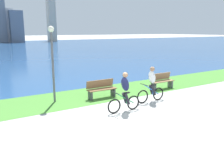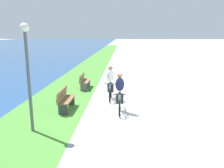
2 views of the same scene
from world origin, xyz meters
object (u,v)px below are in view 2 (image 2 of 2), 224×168
(bench_far_along_path, at_px, (84,81))
(lamppost_tall, at_px, (27,61))
(cyclist_trailing, at_px, (110,83))
(cyclist_lead, at_px, (120,92))
(bench_near_path, at_px, (65,99))

(bench_far_along_path, height_order, lamppost_tall, lamppost_tall)
(cyclist_trailing, distance_m, lamppost_tall, 4.80)
(cyclist_lead, relative_size, lamppost_tall, 0.47)
(bench_near_path, relative_size, bench_far_along_path, 1.00)
(lamppost_tall, bearing_deg, bench_near_path, -14.12)
(cyclist_lead, distance_m, bench_far_along_path, 4.65)
(cyclist_lead, bearing_deg, bench_near_path, 85.19)
(bench_near_path, relative_size, lamppost_tall, 0.43)
(bench_near_path, bearing_deg, bench_far_along_path, -2.32)
(cyclist_lead, bearing_deg, bench_far_along_path, 27.78)
(bench_far_along_path, bearing_deg, lamppost_tall, 173.32)
(cyclist_trailing, relative_size, lamppost_tall, 0.48)
(lamppost_tall, bearing_deg, cyclist_lead, -54.82)
(lamppost_tall, bearing_deg, bench_far_along_path, -6.68)
(cyclist_lead, height_order, lamppost_tall, lamppost_tall)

